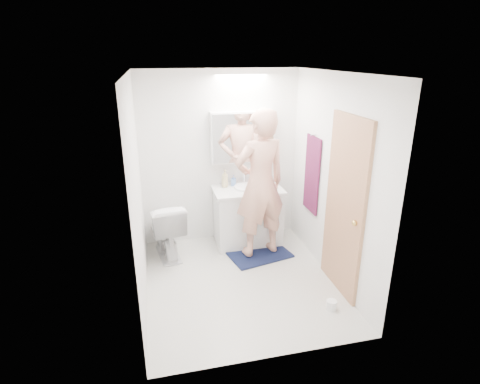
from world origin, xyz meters
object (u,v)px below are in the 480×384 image
object	(u,v)px
person	(260,184)
soap_bottle_b	(234,180)
vanity_cabinet	(248,217)
soap_bottle_a	(225,178)
toilet	(166,229)
medicine_cabinet	(242,137)
toilet_paper_roll	(331,305)
toothbrush_cup	(260,181)

from	to	relation	value
person	soap_bottle_b	distance (m)	0.63
vanity_cabinet	person	xyz separation A→B (m)	(0.06, -0.40, 0.62)
soap_bottle_a	toilet	bearing A→B (deg)	-162.79
toilet	medicine_cabinet	bearing A→B (deg)	-172.41
toilet_paper_roll	soap_bottle_a	bearing A→B (deg)	113.11
person	soap_bottle_b	size ratio (longest dim) A/B	12.70
toothbrush_cup	toilet_paper_roll	world-z (taller)	toothbrush_cup
toilet	soap_bottle_b	xyz separation A→B (m)	(0.98, 0.30, 0.51)
medicine_cabinet	toothbrush_cup	bearing A→B (deg)	-11.22
toilet	soap_bottle_b	distance (m)	1.15
vanity_cabinet	soap_bottle_a	xyz separation A→B (m)	(-0.29, 0.15, 0.56)
soap_bottle_a	soap_bottle_b	xyz separation A→B (m)	(0.13, 0.03, -0.05)
vanity_cabinet	toilet_paper_roll	bearing A→B (deg)	-73.68
toilet	soap_bottle_a	bearing A→B (deg)	-171.39
person	soap_bottle_b	bearing A→B (deg)	-81.85
medicine_cabinet	toilet	world-z (taller)	medicine_cabinet
medicine_cabinet	toilet	bearing A→B (deg)	-163.80
toothbrush_cup	toilet_paper_roll	bearing A→B (deg)	-81.64
toilet	soap_bottle_a	size ratio (longest dim) A/B	3.11
medicine_cabinet	soap_bottle_a	bearing A→B (deg)	-167.16
soap_bottle_b	person	bearing A→B (deg)	-68.78
medicine_cabinet	soap_bottle_a	world-z (taller)	medicine_cabinet
medicine_cabinet	soap_bottle_a	size ratio (longest dim) A/B	3.52
vanity_cabinet	toilet	size ratio (longest dim) A/B	1.16
soap_bottle_a	toothbrush_cup	xyz separation A→B (m)	(0.52, 0.01, -0.08)
vanity_cabinet	toilet	distance (m)	1.15
medicine_cabinet	toilet_paper_roll	distance (m)	2.45
vanity_cabinet	toothbrush_cup	size ratio (longest dim) A/B	9.00
vanity_cabinet	soap_bottle_b	bearing A→B (deg)	132.14
medicine_cabinet	person	world-z (taller)	person
person	soap_bottle_a	xyz separation A→B (m)	(-0.35, 0.55, -0.07)
person	toothbrush_cup	size ratio (longest dim) A/B	19.27
soap_bottle_a	soap_bottle_b	distance (m)	0.14
vanity_cabinet	toothbrush_cup	world-z (taller)	toothbrush_cup
vanity_cabinet	person	distance (m)	0.74
toilet	person	size ratio (longest dim) A/B	0.40
toilet	soap_bottle_a	world-z (taller)	soap_bottle_a
medicine_cabinet	soap_bottle_a	xyz separation A→B (m)	(-0.26, -0.06, -0.55)
person	toothbrush_cup	distance (m)	0.60
medicine_cabinet	toilet	xyz separation A→B (m)	(-1.12, -0.33, -1.11)
soap_bottle_b	toothbrush_cup	bearing A→B (deg)	-2.96
medicine_cabinet	person	bearing A→B (deg)	-81.67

